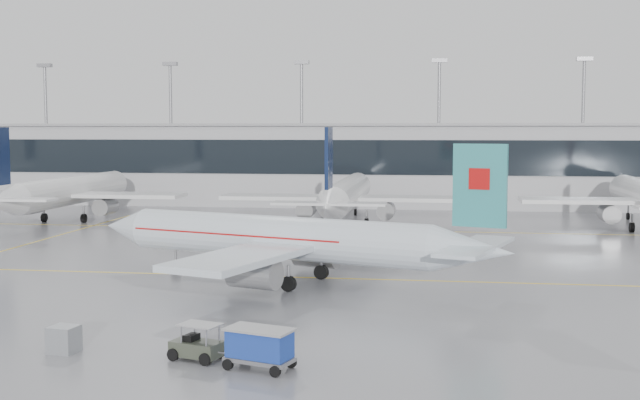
# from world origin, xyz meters

# --- Properties ---
(ground) EXTENTS (320.00, 320.00, 0.00)m
(ground) POSITION_xyz_m (0.00, 0.00, 0.00)
(ground) COLOR gray
(ground) RESTS_ON ground
(taxi_line_main) EXTENTS (120.00, 0.25, 0.01)m
(taxi_line_main) POSITION_xyz_m (0.00, 0.00, 0.01)
(taxi_line_main) COLOR yellow
(taxi_line_main) RESTS_ON ground
(taxi_line_north) EXTENTS (120.00, 0.25, 0.01)m
(taxi_line_north) POSITION_xyz_m (0.00, 30.00, 0.01)
(taxi_line_north) COLOR yellow
(taxi_line_north) RESTS_ON ground
(taxi_line_cross) EXTENTS (0.25, 60.00, 0.01)m
(taxi_line_cross) POSITION_xyz_m (-30.00, 15.00, 0.01)
(taxi_line_cross) COLOR yellow
(taxi_line_cross) RESTS_ON ground
(terminal) EXTENTS (180.00, 15.00, 12.00)m
(terminal) POSITION_xyz_m (0.00, 62.00, 6.00)
(terminal) COLOR #A1A1A5
(terminal) RESTS_ON ground
(terminal_glass) EXTENTS (180.00, 0.20, 5.00)m
(terminal_glass) POSITION_xyz_m (0.00, 54.45, 7.50)
(terminal_glass) COLOR black
(terminal_glass) RESTS_ON ground
(terminal_roof) EXTENTS (182.00, 16.00, 0.40)m
(terminal_roof) POSITION_xyz_m (0.00, 62.00, 12.20)
(terminal_roof) COLOR gray
(terminal_roof) RESTS_ON ground
(light_masts) EXTENTS (156.40, 1.00, 22.60)m
(light_masts) POSITION_xyz_m (0.00, 68.00, 13.34)
(light_masts) COLOR gray
(light_masts) RESTS_ON ground
(air_canada_jet) EXTENTS (33.42, 26.83, 10.52)m
(air_canada_jet) POSITION_xyz_m (-0.07, -2.62, 3.31)
(air_canada_jet) COLOR silver
(air_canada_jet) RESTS_ON ground
(parked_jet_b) EXTENTS (29.64, 36.96, 11.72)m
(parked_jet_b) POSITION_xyz_m (-35.00, 33.69, 3.71)
(parked_jet_b) COLOR silver
(parked_jet_b) RESTS_ON ground
(parked_jet_c) EXTENTS (29.64, 36.96, 11.72)m
(parked_jet_c) POSITION_xyz_m (-0.00, 33.69, 3.71)
(parked_jet_c) COLOR silver
(parked_jet_c) RESTS_ON ground
(baggage_tug) EXTENTS (3.86, 2.26, 1.84)m
(baggage_tug) POSITION_xyz_m (-1.23, -22.83, 0.65)
(baggage_tug) COLOR #373C30
(baggage_tug) RESTS_ON ground
(baggage_cart) EXTENTS (3.58, 2.65, 1.98)m
(baggage_cart) POSITION_xyz_m (2.20, -23.91, 1.16)
(baggage_cart) COLOR gray
(baggage_cart) RESTS_ON ground
(gse_unit) EXTENTS (1.56, 1.48, 1.38)m
(gse_unit) POSITION_xyz_m (-8.39, -22.53, 0.69)
(gse_unit) COLOR gray
(gse_unit) RESTS_ON ground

